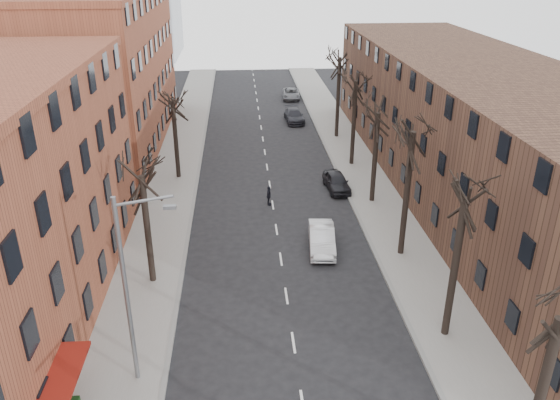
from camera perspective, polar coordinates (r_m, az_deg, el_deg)
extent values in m
cube|color=gray|center=(47.99, -10.89, 2.79)|extent=(4.00, 90.00, 0.15)
cube|color=gray|center=(48.74, 8.15, 3.34)|extent=(4.00, 90.00, 0.15)
cube|color=brown|center=(56.07, -18.88, 12.48)|extent=(12.00, 28.00, 14.00)
cube|color=#4F3325|center=(45.15, 19.90, 7.00)|extent=(12.00, 50.00, 10.00)
cylinder|color=slate|center=(23.83, -15.73, -9.61)|extent=(0.20, 0.20, 9.00)
cylinder|color=slate|center=(21.56, -14.16, -0.09)|extent=(2.39, 0.12, 0.46)
cube|color=slate|center=(21.53, -11.46, -0.73)|extent=(0.50, 0.22, 0.14)
imported|color=silver|center=(35.13, 4.39, -4.03)|extent=(1.97, 4.64, 1.49)
imported|color=black|center=(43.94, 5.94, 1.93)|extent=(1.99, 4.24, 1.40)
imported|color=black|center=(61.92, 1.48, 8.79)|extent=(2.17, 4.84, 1.38)
imported|color=slate|center=(72.10, 1.17, 11.04)|extent=(2.47, 4.81, 1.30)
imported|color=black|center=(41.03, -1.18, 0.45)|extent=(0.56, 0.95, 1.52)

